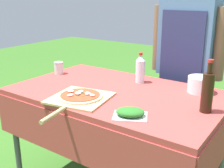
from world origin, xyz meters
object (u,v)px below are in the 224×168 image
(pizza_on_peel, at_px, (79,97))
(water_bottle, at_px, (140,69))
(prep_table, at_px, (117,102))
(herb_container, at_px, (130,113))
(mixing_tub, at_px, (200,85))
(person_cook, at_px, (186,57))
(oil_bottle, at_px, (207,92))
(sauce_jar, at_px, (59,69))

(pizza_on_peel, relative_size, water_bottle, 2.63)
(prep_table, height_order, herb_container, herb_container)
(pizza_on_peel, relative_size, mixing_tub, 3.60)
(pizza_on_peel, bearing_deg, mixing_tub, 34.11)
(person_cook, distance_m, water_bottle, 0.45)
(person_cook, bearing_deg, oil_bottle, 123.39)
(pizza_on_peel, bearing_deg, herb_container, -16.46)
(prep_table, xyz_separation_m, person_cook, (0.22, 0.66, 0.22))
(prep_table, relative_size, herb_container, 6.40)
(herb_container, distance_m, mixing_tub, 0.63)
(herb_container, relative_size, sauce_jar, 2.25)
(pizza_on_peel, xyz_separation_m, sauce_jar, (-0.53, 0.36, 0.03))
(person_cook, distance_m, mixing_tub, 0.46)
(herb_container, bearing_deg, oil_bottle, 44.13)
(prep_table, xyz_separation_m, mixing_tub, (0.47, 0.29, 0.14))
(prep_table, bearing_deg, herb_container, -46.47)
(herb_container, height_order, mixing_tub, mixing_tub)
(pizza_on_peel, distance_m, water_bottle, 0.55)
(person_cook, bearing_deg, pizza_on_peel, 75.05)
(herb_container, relative_size, mixing_tub, 1.36)
(prep_table, distance_m, sauce_jar, 0.65)
(oil_bottle, xyz_separation_m, water_bottle, (-0.57, 0.27, -0.01))
(oil_bottle, bearing_deg, prep_table, 178.61)
(person_cook, bearing_deg, water_bottle, 68.86)
(herb_container, bearing_deg, person_cook, 94.31)
(water_bottle, height_order, sauce_jar, water_bottle)
(herb_container, xyz_separation_m, mixing_tub, (0.17, 0.60, 0.03))
(prep_table, relative_size, pizza_on_peel, 2.43)
(water_bottle, bearing_deg, oil_bottle, -25.47)
(person_cook, height_order, mixing_tub, person_cook)
(prep_table, height_order, oil_bottle, oil_bottle)
(mixing_tub, bearing_deg, pizza_on_peel, -135.25)
(person_cook, distance_m, pizza_on_peel, 1.00)
(water_bottle, height_order, mixing_tub, water_bottle)
(person_cook, xyz_separation_m, sauce_jar, (-0.86, -0.58, -0.10))
(oil_bottle, bearing_deg, mixing_tub, 113.86)
(prep_table, xyz_separation_m, water_bottle, (0.03, 0.26, 0.19))
(pizza_on_peel, distance_m, sauce_jar, 0.64)
(water_bottle, xyz_separation_m, sauce_jar, (-0.66, -0.18, -0.06))
(person_cook, bearing_deg, herb_container, 98.34)
(oil_bottle, height_order, mixing_tub, oil_bottle)
(oil_bottle, height_order, water_bottle, oil_bottle)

